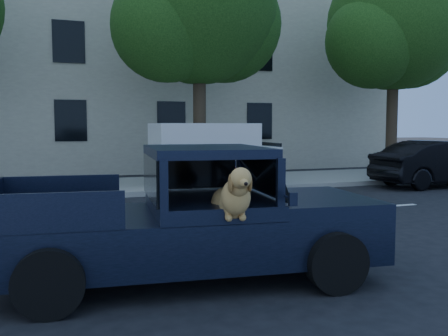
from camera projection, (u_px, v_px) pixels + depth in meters
The scene contains 9 objects.
ground at pixel (56, 280), 6.52m from camera, with size 120.00×120.00×0.00m, color black.
far_sidewalk at pixel (46, 190), 15.11m from camera, with size 60.00×4.00×0.15m, color gray.
lane_stripes at pixel (152, 222), 10.38m from camera, with size 21.60×0.14×0.01m, color silver, non-canonical shape.
street_tree_mid at pixel (200, 15), 16.75m from camera, with size 6.00×5.20×8.60m.
street_tree_right at pixel (395, 31), 19.51m from camera, with size 6.00×5.20×8.60m.
building_main at pixel (112, 70), 22.59m from camera, with size 26.00×6.00×9.00m, color beige.
pickup_truck at pixel (183, 236), 6.47m from camera, with size 5.06×2.76×1.75m.
mail_truck at pixel (212, 162), 15.29m from camera, with size 3.82×1.98×2.08m.
parked_sedan at pixel (440, 164), 16.45m from camera, with size 4.60×1.60×1.51m, color black.
Camera 1 is at (-0.14, -6.73, 2.03)m, focal length 40.00 mm.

